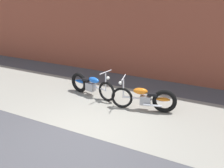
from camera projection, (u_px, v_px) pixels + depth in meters
name	position (u px, v px, depth m)	size (l,w,h in m)	color
ground_plane	(82.00, 134.00, 6.11)	(80.00, 80.00, 0.00)	#47474C
sidewalk_slab	(113.00, 107.00, 7.57)	(36.00, 3.50, 0.01)	gray
brick_building_wall	(153.00, 1.00, 9.35)	(36.00, 0.50, 6.24)	brown
motorcycle_blue	(89.00, 85.00, 8.38)	(1.99, 0.70, 1.03)	black
motorcycle_orange	(148.00, 99.00, 7.24)	(1.98, 0.71, 1.03)	black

